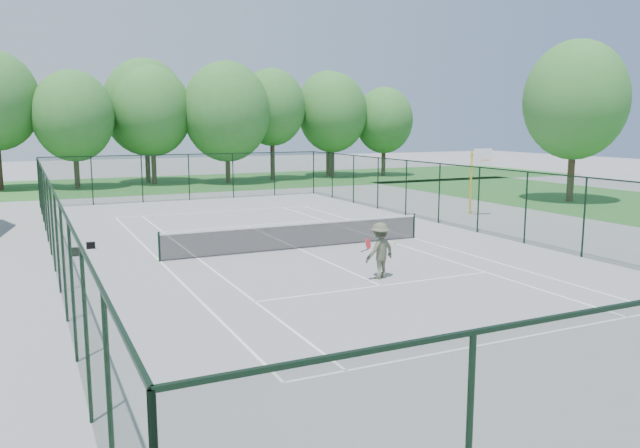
# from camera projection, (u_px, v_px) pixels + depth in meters

# --- Properties ---
(ground) EXTENTS (140.00, 140.00, 0.00)m
(ground) POSITION_uv_depth(u_px,v_px,m) (299.00, 249.00, 24.97)
(ground) COLOR gray
(ground) RESTS_ON ground
(grass_far) EXTENTS (80.00, 16.00, 0.01)m
(grass_far) POSITION_uv_depth(u_px,v_px,m) (155.00, 184.00, 51.71)
(grass_far) COLOR #32722C
(grass_far) RESTS_ON ground
(grass_side) EXTENTS (14.00, 40.00, 0.01)m
(grass_side) POSITION_uv_depth(u_px,v_px,m) (627.00, 204.00, 38.71)
(grass_side) COLOR #32722C
(grass_side) RESTS_ON ground
(court_lines) EXTENTS (11.05, 23.85, 0.01)m
(court_lines) POSITION_uv_depth(u_px,v_px,m) (299.00, 249.00, 24.97)
(court_lines) COLOR white
(court_lines) RESTS_ON ground
(tennis_net) EXTENTS (11.08, 0.08, 1.10)m
(tennis_net) POSITION_uv_depth(u_px,v_px,m) (299.00, 235.00, 24.87)
(tennis_net) COLOR black
(tennis_net) RESTS_ON ground
(fence_enclosure) EXTENTS (18.05, 36.05, 3.02)m
(fence_enclosure) POSITION_uv_depth(u_px,v_px,m) (298.00, 210.00, 24.72)
(fence_enclosure) COLOR #18391E
(fence_enclosure) RESTS_ON ground
(tree_line_far) EXTENTS (39.40, 6.40, 9.70)m
(tree_line_far) POSITION_uv_depth(u_px,v_px,m) (152.00, 111.00, 50.76)
(tree_line_far) COLOR #4A3122
(tree_line_far) RESTS_ON ground
(basketball_goal) EXTENTS (1.20, 1.43, 3.65)m
(basketball_goal) POSITION_uv_depth(u_px,v_px,m) (477.00, 168.00, 33.75)
(basketball_goal) COLOR yellow
(basketball_goal) RESTS_ON ground
(tree_side) EXTENTS (6.44, 6.44, 10.19)m
(tree_side) POSITION_uv_depth(u_px,v_px,m) (576.00, 100.00, 39.24)
(tree_side) COLOR #4A3122
(tree_side) RESTS_ON ground
(sports_bag_a) EXTENTS (0.41, 0.27, 0.31)m
(sports_bag_a) POSITION_uv_depth(u_px,v_px,m) (75.00, 252.00, 23.62)
(sports_bag_a) COLOR black
(sports_bag_a) RESTS_ON ground
(sports_bag_b) EXTENTS (0.35, 0.23, 0.26)m
(sports_bag_b) POSITION_uv_depth(u_px,v_px,m) (91.00, 245.00, 25.00)
(sports_bag_b) COLOR black
(sports_bag_b) RESTS_ON ground
(tennis_player) EXTENTS (1.74, 0.98, 1.82)m
(tennis_player) POSITION_uv_depth(u_px,v_px,m) (380.00, 251.00, 20.09)
(tennis_player) COLOR #50573F
(tennis_player) RESTS_ON ground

